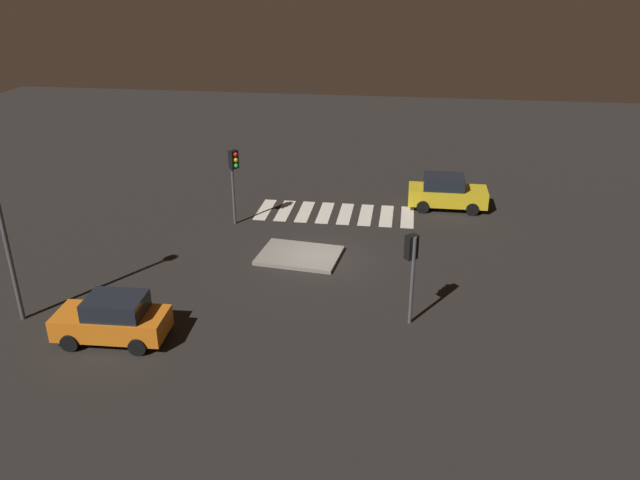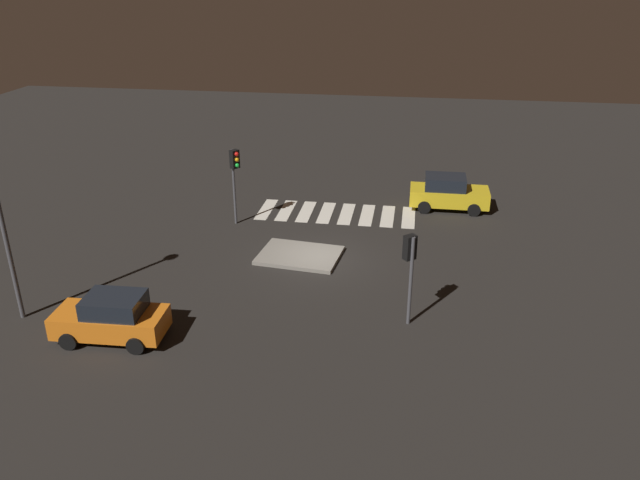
{
  "view_description": "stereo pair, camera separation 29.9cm",
  "coord_description": "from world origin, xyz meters",
  "px_view_note": "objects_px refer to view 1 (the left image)",
  "views": [
    {
      "loc": [
        -3.82,
        26.46,
        12.9
      ],
      "look_at": [
        0.0,
        0.0,
        1.0
      ],
      "focal_mm": 35.08,
      "sensor_mm": 36.0,
      "label": 1
    },
    {
      "loc": [
        -4.11,
        26.41,
        12.9
      ],
      "look_at": [
        0.0,
        0.0,
        1.0
      ],
      "focal_mm": 35.08,
      "sensor_mm": 36.0,
      "label": 2
    }
  ],
  "objects_px": {
    "car_orange": "(113,319)",
    "car_yellow": "(446,192)",
    "traffic_island": "(300,255)",
    "traffic_light_west": "(411,257)",
    "traffic_light_east": "(234,169)"
  },
  "relations": [
    {
      "from": "car_orange",
      "to": "car_yellow",
      "type": "bearing_deg",
      "value": -131.5
    },
    {
      "from": "traffic_island",
      "to": "traffic_light_west",
      "type": "bearing_deg",
      "value": 135.35
    },
    {
      "from": "traffic_light_west",
      "to": "car_yellow",
      "type": "bearing_deg",
      "value": -48.47
    },
    {
      "from": "car_yellow",
      "to": "traffic_light_east",
      "type": "bearing_deg",
      "value": -160.12
    },
    {
      "from": "car_yellow",
      "to": "traffic_light_west",
      "type": "height_order",
      "value": "traffic_light_west"
    },
    {
      "from": "traffic_island",
      "to": "car_orange",
      "type": "relative_size",
      "value": 0.97
    },
    {
      "from": "car_orange",
      "to": "traffic_light_east",
      "type": "bearing_deg",
      "value": -99.89
    },
    {
      "from": "car_yellow",
      "to": "traffic_light_east",
      "type": "xyz_separation_m",
      "value": [
        11.2,
        4.07,
        2.17
      ]
    },
    {
      "from": "traffic_light_west",
      "to": "traffic_light_east",
      "type": "bearing_deg",
      "value": 7.03
    },
    {
      "from": "traffic_island",
      "to": "traffic_light_west",
      "type": "xyz_separation_m",
      "value": [
        -5.19,
        5.13,
        2.69
      ]
    },
    {
      "from": "traffic_island",
      "to": "traffic_light_east",
      "type": "distance_m",
      "value": 6.19
    },
    {
      "from": "car_orange",
      "to": "traffic_light_east",
      "type": "distance_m",
      "value": 11.89
    },
    {
      "from": "traffic_light_east",
      "to": "traffic_island",
      "type": "bearing_deg",
      "value": -5.5
    },
    {
      "from": "traffic_light_east",
      "to": "traffic_light_west",
      "type": "xyz_separation_m",
      "value": [
        -9.24,
        8.69,
        -0.33
      ]
    },
    {
      "from": "traffic_light_east",
      "to": "car_yellow",
      "type": "bearing_deg",
      "value": 55.84
    }
  ]
}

